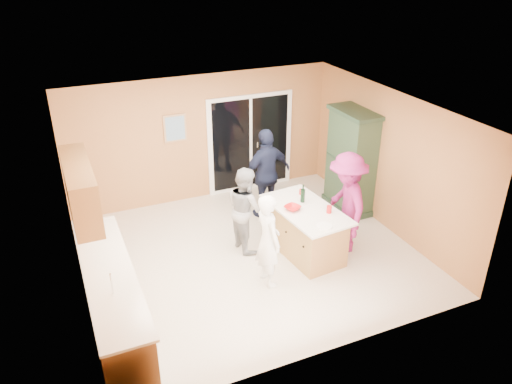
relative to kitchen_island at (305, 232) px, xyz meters
name	(u,v)px	position (x,y,z in m)	size (l,w,h in m)	color
floor	(250,255)	(-0.90, 0.28, -0.41)	(5.50, 5.50, 0.00)	beige
ceiling	(250,111)	(-0.90, 0.28, 2.19)	(5.50, 5.00, 0.10)	white
wall_back	(202,138)	(-0.90, 2.78, 0.89)	(5.50, 0.10, 2.60)	tan
wall_front	(330,271)	(-0.90, -2.22, 0.89)	(5.50, 0.10, 2.60)	tan
wall_left	(72,222)	(-3.65, 0.28, 0.89)	(0.10, 5.00, 2.60)	tan
wall_right	(389,161)	(1.85, 0.28, 0.89)	(0.10, 5.00, 2.60)	tan
left_cabinet_run	(114,307)	(-3.35, -0.77, 0.06)	(0.65, 3.05, 1.24)	#A47B40
upper_cabinets	(80,189)	(-3.48, 0.08, 1.47)	(0.35, 1.60, 0.75)	#A47B40
sliding_door	(250,143)	(0.15, 2.75, 0.64)	(1.90, 0.07, 2.10)	white
framed_picture	(175,128)	(-1.45, 2.76, 1.19)	(0.46, 0.04, 0.56)	tan
kitchen_island	(305,232)	(0.00, 0.00, 0.00)	(1.05, 1.73, 0.87)	#A47B40
green_hutch	(351,162)	(1.59, 1.09, 0.60)	(0.59, 1.13, 2.07)	#233927
woman_white	(268,240)	(-0.94, -0.52, 0.37)	(0.57, 0.37, 1.55)	white
woman_grey	(246,209)	(-0.86, 0.58, 0.35)	(0.74, 0.57, 1.52)	#959698
woman_navy	(267,174)	(-0.05, 1.47, 0.49)	(1.05, 0.44, 1.80)	#171C32
woman_magenta	(346,203)	(0.68, -0.17, 0.50)	(1.17, 0.67, 1.81)	#96205A
serving_bowl	(293,208)	(-0.23, 0.06, 0.49)	(0.26, 0.26, 0.06)	red
tulip_vase	(91,212)	(-3.35, 0.81, 0.72)	(0.20, 0.14, 0.38)	#A81A10
tumbler_near	(301,192)	(0.17, 0.50, 0.51)	(0.07, 0.07, 0.10)	red
tumbler_far	(329,209)	(0.28, -0.28, 0.52)	(0.09, 0.09, 0.12)	red
wine_bottle	(303,195)	(0.06, 0.23, 0.59)	(0.08, 0.08, 0.33)	black
white_plate	(324,226)	(-0.02, -0.64, 0.47)	(0.25, 0.25, 0.02)	white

